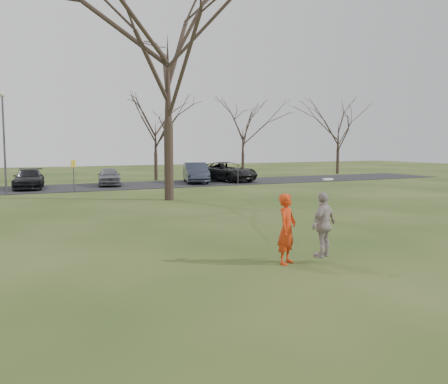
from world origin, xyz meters
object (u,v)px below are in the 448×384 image
(car_6, at_px, (227,172))
(player_defender, at_px, (287,229))
(car_3, at_px, (29,179))
(car_5, at_px, (196,173))
(lamp_post, at_px, (4,130))
(car_4, at_px, (109,176))
(catching_play, at_px, (324,225))
(big_tree, at_px, (168,72))

(car_6, bearing_deg, player_defender, -129.21)
(car_3, height_order, car_5, car_5)
(player_defender, relative_size, car_3, 0.39)
(car_3, distance_m, lamp_post, 4.60)
(car_6, xyz_separation_m, lamp_post, (-16.79, -3.00, 3.14))
(player_defender, height_order, car_6, player_defender)
(car_4, bearing_deg, lamp_post, -145.14)
(car_4, bearing_deg, player_defender, -81.30)
(car_5, relative_size, lamp_post, 0.77)
(car_3, bearing_deg, player_defender, -71.93)
(player_defender, bearing_deg, car_4, 53.30)
(car_5, bearing_deg, catching_play, -89.40)
(car_4, relative_size, lamp_post, 0.63)
(catching_play, height_order, big_tree, big_tree)
(car_4, distance_m, big_tree, 12.32)
(player_defender, height_order, car_5, player_defender)
(car_4, height_order, car_5, car_5)
(player_defender, bearing_deg, car_6, 32.89)
(car_5, bearing_deg, lamp_post, -152.91)
(big_tree, bearing_deg, car_5, 59.98)
(car_3, xyz_separation_m, car_5, (12.34, -0.21, 0.13))
(player_defender, xyz_separation_m, car_3, (-4.29, 25.40, -0.20))
(player_defender, relative_size, catching_play, 0.89)
(catching_play, distance_m, big_tree, 16.56)
(car_5, height_order, lamp_post, lamp_post)
(player_defender, distance_m, car_5, 26.44)
(car_3, bearing_deg, big_tree, -49.57)
(car_5, height_order, big_tree, big_tree)
(car_3, bearing_deg, car_5, 7.51)
(catching_play, bearing_deg, big_tree, 85.23)
(car_6, relative_size, catching_play, 2.79)
(player_defender, relative_size, car_4, 0.46)
(car_4, bearing_deg, big_tree, -73.54)
(car_3, bearing_deg, car_4, 10.45)
(car_6, distance_m, big_tree, 15.02)
(catching_play, relative_size, big_tree, 0.15)
(car_6, bearing_deg, car_5, 170.71)
(player_defender, bearing_deg, lamp_post, 70.62)
(lamp_post, distance_m, big_tree, 11.38)
(car_5, relative_size, car_6, 0.85)
(big_tree, bearing_deg, car_3, 121.96)
(car_5, height_order, catching_play, catching_play)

